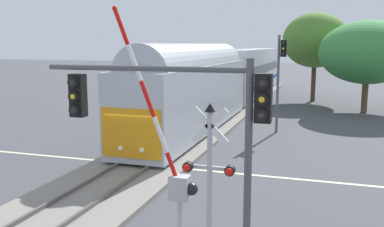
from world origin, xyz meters
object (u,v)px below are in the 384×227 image
(commuter_train, at_px, (230,76))
(oak_far_right, at_px, (368,52))
(crossing_signal_mast, at_px, (209,164))
(crossing_gate_near, at_px, (173,166))
(traffic_signal_far_side, at_px, (280,68))
(elm_centre_background, at_px, (315,40))
(traffic_signal_near_right, at_px, (184,117))

(commuter_train, relative_size, oak_far_right, 5.51)
(crossing_signal_mast, bearing_deg, commuter_train, 101.45)
(commuter_train, xyz_separation_m, crossing_gate_near, (3.82, -24.33, -0.73))
(traffic_signal_far_side, distance_m, elm_centre_background, 16.24)
(traffic_signal_near_right, height_order, oak_far_right, oak_far_right)
(traffic_signal_near_right, bearing_deg, oak_far_right, 78.09)
(crossing_gate_near, distance_m, crossing_signal_mast, 1.50)
(commuter_train, xyz_separation_m, oak_far_right, (10.79, 1.20, 2.02))
(elm_centre_background, bearing_deg, traffic_signal_near_right, -92.85)
(oak_far_right, bearing_deg, crossing_signal_mast, -102.27)
(traffic_signal_near_right, xyz_separation_m, oak_far_right, (5.86, 27.80, 0.90))
(traffic_signal_far_side, bearing_deg, elm_centre_background, 84.63)
(commuter_train, height_order, oak_far_right, oak_far_right)
(traffic_signal_far_side, xyz_separation_m, elm_centre_background, (1.51, 16.07, 1.81))
(traffic_signal_far_side, xyz_separation_m, traffic_signal_near_right, (-0.17, -17.71, -0.10))
(traffic_signal_near_right, bearing_deg, crossing_signal_mast, 84.39)
(crossing_signal_mast, bearing_deg, traffic_signal_far_side, 89.93)
(crossing_gate_near, height_order, traffic_signal_near_right, crossing_gate_near)
(crossing_gate_near, bearing_deg, traffic_signal_near_right, -64.09)
(crossing_signal_mast, xyz_separation_m, traffic_signal_far_side, (0.02, 16.17, 1.56))
(crossing_gate_near, distance_m, oak_far_right, 26.61)
(crossing_gate_near, relative_size, traffic_signal_near_right, 1.25)
(traffic_signal_far_side, height_order, elm_centre_background, elm_centre_background)
(elm_centre_background, distance_m, oak_far_right, 7.36)
(commuter_train, distance_m, crossing_gate_near, 24.64)
(crossing_gate_near, relative_size, oak_far_right, 0.86)
(commuter_train, bearing_deg, oak_far_right, 6.37)
(traffic_signal_near_right, bearing_deg, elm_centre_background, 87.15)
(crossing_signal_mast, bearing_deg, elm_centre_background, 87.28)
(crossing_signal_mast, xyz_separation_m, traffic_signal_near_right, (-0.15, -1.54, 1.46))
(commuter_train, bearing_deg, traffic_signal_far_side, -60.16)
(traffic_signal_far_side, bearing_deg, crossing_gate_near, -94.72)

